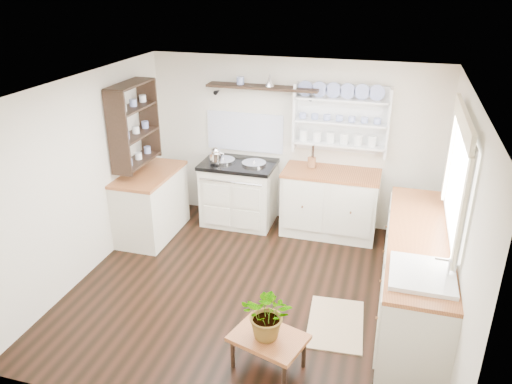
% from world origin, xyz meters
% --- Properties ---
extents(floor, '(4.00, 3.80, 0.01)m').
position_xyz_m(floor, '(0.00, 0.00, 0.00)').
color(floor, black).
rests_on(floor, ground).
extents(wall_back, '(4.00, 0.02, 2.30)m').
position_xyz_m(wall_back, '(0.00, 1.90, 1.15)').
color(wall_back, silver).
rests_on(wall_back, ground).
extents(wall_right, '(0.02, 3.80, 2.30)m').
position_xyz_m(wall_right, '(2.00, 0.00, 1.15)').
color(wall_right, silver).
rests_on(wall_right, ground).
extents(wall_left, '(0.02, 3.80, 2.30)m').
position_xyz_m(wall_left, '(-2.00, 0.00, 1.15)').
color(wall_left, silver).
rests_on(wall_left, ground).
extents(ceiling, '(4.00, 3.80, 0.01)m').
position_xyz_m(ceiling, '(0.00, 0.00, 2.30)').
color(ceiling, white).
rests_on(ceiling, wall_back).
extents(window, '(0.08, 1.55, 1.22)m').
position_xyz_m(window, '(1.95, 0.15, 1.56)').
color(window, white).
rests_on(window, wall_right).
extents(aga_cooker, '(1.01, 0.70, 0.94)m').
position_xyz_m(aga_cooker, '(-0.68, 1.57, 0.46)').
color(aga_cooker, silver).
rests_on(aga_cooker, floor).
extents(back_cabinets, '(1.27, 0.63, 0.90)m').
position_xyz_m(back_cabinets, '(0.60, 1.60, 0.46)').
color(back_cabinets, '#ECE6CB').
rests_on(back_cabinets, floor).
extents(right_cabinets, '(0.62, 2.43, 0.90)m').
position_xyz_m(right_cabinets, '(1.70, 0.10, 0.46)').
color(right_cabinets, '#ECE6CB').
rests_on(right_cabinets, floor).
extents(belfast_sink, '(0.55, 0.60, 0.45)m').
position_xyz_m(belfast_sink, '(1.70, -0.65, 0.80)').
color(belfast_sink, white).
rests_on(belfast_sink, right_cabinets).
extents(left_cabinets, '(0.62, 1.13, 0.90)m').
position_xyz_m(left_cabinets, '(-1.70, 0.90, 0.46)').
color(left_cabinets, '#ECE6CB').
rests_on(left_cabinets, floor).
extents(plate_rack, '(1.20, 0.22, 0.90)m').
position_xyz_m(plate_rack, '(0.65, 1.86, 1.56)').
color(plate_rack, white).
rests_on(plate_rack, wall_back).
extents(high_shelf, '(1.50, 0.29, 0.16)m').
position_xyz_m(high_shelf, '(-0.40, 1.78, 1.91)').
color(high_shelf, black).
rests_on(high_shelf, wall_back).
extents(left_shelving, '(0.28, 0.80, 1.05)m').
position_xyz_m(left_shelving, '(-1.84, 0.90, 1.55)').
color(left_shelving, black).
rests_on(left_shelving, wall_left).
extents(kettle, '(0.17, 0.17, 0.21)m').
position_xyz_m(kettle, '(-0.96, 1.45, 1.03)').
color(kettle, silver).
rests_on(kettle, aga_cooker).
extents(utensil_crock, '(0.11, 0.11, 0.13)m').
position_xyz_m(utensil_crock, '(0.32, 1.68, 0.97)').
color(utensil_crock, brown).
rests_on(utensil_crock, back_cabinets).
extents(center_table, '(0.74, 0.62, 0.35)m').
position_xyz_m(center_table, '(0.46, -1.12, 0.30)').
color(center_table, brown).
rests_on(center_table, floor).
extents(potted_plant, '(0.44, 0.39, 0.49)m').
position_xyz_m(potted_plant, '(0.46, -1.12, 0.59)').
color(potted_plant, '#3F7233').
rests_on(potted_plant, center_table).
extents(floor_rug, '(0.61, 0.89, 0.02)m').
position_xyz_m(floor_rug, '(0.97, -0.35, 0.01)').
color(floor_rug, '#9F8A5C').
rests_on(floor_rug, floor).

